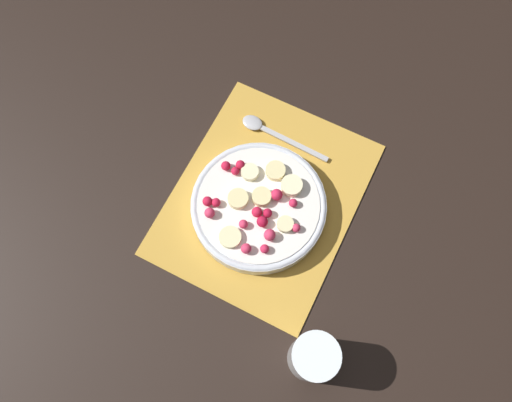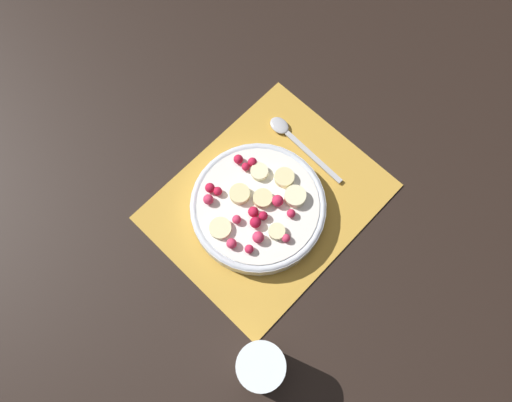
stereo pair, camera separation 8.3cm
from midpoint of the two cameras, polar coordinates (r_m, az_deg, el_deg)
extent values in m
plane|color=black|center=(0.87, -1.67, -0.13)|extent=(3.00, 3.00, 0.00)
cube|color=gold|center=(0.87, -1.67, -0.07)|extent=(0.38, 0.30, 0.01)
cylinder|color=silver|center=(0.85, -2.76, -0.94)|extent=(0.23, 0.23, 0.03)
torus|color=silver|center=(0.84, -2.79, -0.70)|extent=(0.23, 0.23, 0.01)
cylinder|color=white|center=(0.83, -2.81, -0.60)|extent=(0.21, 0.21, 0.00)
cylinder|color=beige|center=(0.83, -4.89, -0.16)|extent=(0.05, 0.05, 0.01)
cylinder|color=beige|center=(0.83, -2.29, 0.13)|extent=(0.04, 0.04, 0.01)
cylinder|color=#F4EAB7|center=(0.83, 1.30, 1.35)|extent=(0.04, 0.04, 0.01)
cylinder|color=beige|center=(0.81, -5.86, -4.56)|extent=(0.05, 0.05, 0.01)
cylinder|color=#F4EAB7|center=(0.85, -3.48, 2.91)|extent=(0.04, 0.04, 0.01)
cylinder|color=beige|center=(0.81, 0.50, -3.10)|extent=(0.04, 0.04, 0.01)
cylinder|color=beige|center=(0.85, -0.72, 3.17)|extent=(0.04, 0.04, 0.01)
sphere|color=#DB3356|center=(0.81, 1.73, -3.50)|extent=(0.01, 0.01, 0.01)
sphere|color=#B21433|center=(0.81, -2.16, -2.78)|extent=(0.02, 0.02, 0.02)
sphere|color=#D12347|center=(0.80, -1.94, -5.91)|extent=(0.01, 0.01, 0.01)
sphere|color=red|center=(0.83, -7.41, -0.56)|extent=(0.02, 0.02, 0.02)
sphere|color=red|center=(0.85, -5.15, 3.05)|extent=(0.01, 0.01, 0.01)
sphere|color=red|center=(0.85, -4.57, 3.77)|extent=(0.02, 0.02, 0.02)
sphere|color=#B21433|center=(0.82, -1.54, -1.80)|extent=(0.02, 0.02, 0.02)
sphere|color=#DB3356|center=(0.81, -4.34, -3.07)|extent=(0.01, 0.01, 0.01)
sphere|color=red|center=(0.82, -2.75, -1.68)|extent=(0.02, 0.02, 0.02)
sphere|color=#D12347|center=(0.82, 1.59, -0.36)|extent=(0.01, 0.01, 0.01)
sphere|color=red|center=(0.85, -6.23, 3.63)|extent=(0.02, 0.02, 0.02)
sphere|color=red|center=(0.83, -8.38, -0.43)|extent=(0.02, 0.02, 0.02)
sphere|color=#D12347|center=(0.83, -0.41, 0.41)|extent=(0.02, 0.02, 0.02)
sphere|color=#DB3356|center=(0.80, -4.07, -5.87)|extent=(0.02, 0.02, 0.02)
sphere|color=#DB3356|center=(0.80, -1.34, -4.32)|extent=(0.02, 0.02, 0.02)
sphere|color=#DB3356|center=(0.82, -8.17, -1.76)|extent=(0.02, 0.02, 0.02)
cube|color=#B2B2B7|center=(0.91, 1.81, 6.22)|extent=(0.01, 0.14, 0.00)
ellipsoid|color=#B2B2B7|center=(0.92, -2.96, 8.60)|extent=(0.03, 0.04, 0.01)
cylinder|color=white|center=(0.77, 3.38, -17.86)|extent=(0.07, 0.07, 0.10)
camera|label=1|loc=(0.04, -92.89, -8.14)|focal=35.00mm
camera|label=2|loc=(0.04, 87.11, 8.14)|focal=35.00mm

